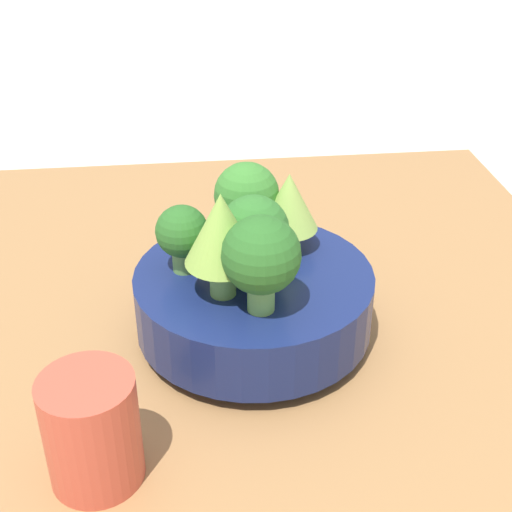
# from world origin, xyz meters

# --- Properties ---
(ground_plane) EXTENTS (6.00, 6.00, 0.00)m
(ground_plane) POSITION_xyz_m (0.00, 0.00, 0.00)
(ground_plane) COLOR beige
(table) EXTENTS (0.97, 0.80, 0.04)m
(table) POSITION_xyz_m (0.00, 0.00, 0.02)
(table) COLOR #9E7042
(table) RESTS_ON ground_plane
(bowl) EXTENTS (0.24, 0.24, 0.07)m
(bowl) POSITION_xyz_m (-0.03, 0.00, 0.08)
(bowl) COLOR navy
(bowl) RESTS_ON table
(romanesco_piece_near) EXTENTS (0.07, 0.07, 0.10)m
(romanesco_piece_near) POSITION_xyz_m (0.00, -0.03, 0.18)
(romanesco_piece_near) COLOR #609347
(romanesco_piece_near) RESTS_ON bowl
(broccoli_floret_left) EXTENTS (0.07, 0.07, 0.09)m
(broccoli_floret_left) POSITION_xyz_m (-0.10, 0.00, 0.17)
(broccoli_floret_left) COLOR #609347
(broccoli_floret_left) RESTS_ON bowl
(broccoli_floret_center) EXTENTS (0.07, 0.07, 0.08)m
(broccoli_floret_center) POSITION_xyz_m (-0.03, 0.00, 0.16)
(broccoli_floret_center) COLOR #7AB256
(broccoli_floret_center) RESTS_ON bowl
(broccoli_floret_front) EXTENTS (0.05, 0.05, 0.07)m
(broccoli_floret_front) POSITION_xyz_m (-0.05, -0.07, 0.16)
(broccoli_floret_front) COLOR #609347
(broccoli_floret_front) RESTS_ON bowl
(romanesco_piece_far) EXTENTS (0.06, 0.06, 0.08)m
(romanesco_piece_far) POSITION_xyz_m (-0.08, 0.04, 0.17)
(romanesco_piece_far) COLOR #609347
(romanesco_piece_far) RESTS_ON bowl
(broccoli_floret_right) EXTENTS (0.07, 0.07, 0.09)m
(broccoli_floret_right) POSITION_xyz_m (0.03, -0.00, 0.17)
(broccoli_floret_right) COLOR #6BA34C
(broccoli_floret_right) RESTS_ON bowl
(cup) EXTENTS (0.08, 0.08, 0.10)m
(cup) POSITION_xyz_m (0.14, -0.15, 0.09)
(cup) COLOR #C64C38
(cup) RESTS_ON table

